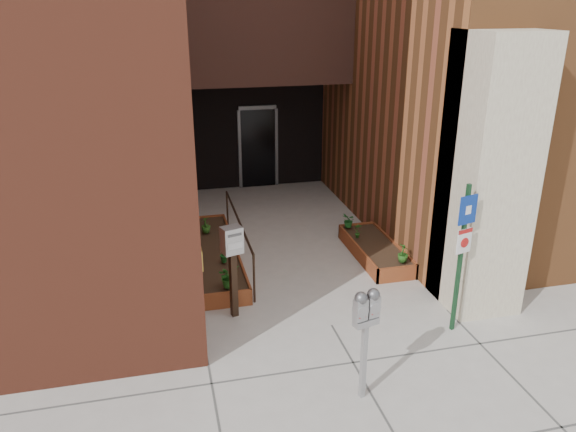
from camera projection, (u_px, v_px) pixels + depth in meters
ground at (332, 325)px, 8.83m from camera, size 80.00×80.00×0.00m
planter_left at (214, 256)px, 10.90m from camera, size 0.90×3.60×0.30m
planter_right at (375, 251)px, 11.13m from camera, size 0.80×2.20×0.30m
handrail at (238, 226)px, 10.74m from camera, size 0.04×3.34×0.90m
parking_meter at (366, 316)px, 6.83m from camera, size 0.36×0.21×1.55m
sign_post at (463, 244)px, 8.20m from camera, size 0.32×0.12×2.37m
payment_dropbox at (232, 253)px, 8.71m from camera, size 0.36×0.31×1.55m
shrub_left_a at (228, 276)px, 9.33m from camera, size 0.48×0.48×0.38m
shrub_left_b at (223, 254)px, 10.23m from camera, size 0.22×0.22×0.32m
shrub_left_c at (206, 225)px, 11.52m from camera, size 0.27×0.27×0.34m
shrub_left_d at (191, 213)px, 12.16m from camera, size 0.20×0.20×0.32m
shrub_right_a at (403, 253)px, 10.22m from camera, size 0.20×0.20×0.35m
shrub_right_b at (358, 230)px, 11.27m from camera, size 0.20×0.20×0.31m
shrub_right_c at (349, 221)px, 11.77m from camera, size 0.29×0.29×0.31m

